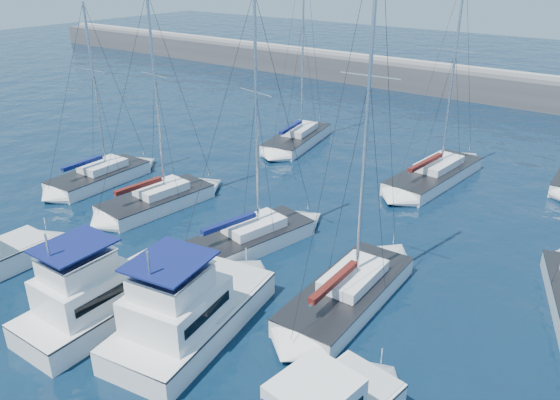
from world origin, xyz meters
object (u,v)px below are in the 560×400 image
Objects in this scene: motor_yacht_stbd_inner at (187,314)px; sailboat_mid_d at (348,292)px; sailboat_back_a at (297,138)px; sailboat_mid_a at (99,177)px; sailboat_mid_c at (249,238)px; motor_yacht_port_inner at (99,298)px; sailboat_mid_b at (157,200)px; sailboat_back_b at (434,175)px.

sailboat_mid_d is (4.38, 6.45, -0.59)m from motor_yacht_stbd_inner.
sailboat_mid_a is at bearing -122.46° from sailboat_back_a.
sailboat_mid_d reaches higher than sailboat_mid_c.
motor_yacht_port_inner is 11.68m from sailboat_mid_d.
sailboat_mid_b is at bearing -100.02° from sailboat_back_a.
sailboat_mid_b is at bearing -170.96° from sailboat_mid_c.
sailboat_mid_d reaches higher than sailboat_back_a.
sailboat_back_b is (5.72, 25.43, -0.62)m from motor_yacht_port_inner.
sailboat_back_b is at bearing 35.58° from sailboat_mid_a.
motor_yacht_stbd_inner is at bearing -88.57° from sailboat_back_b.
sailboat_mid_c is 0.83× the size of sailboat_back_a.
sailboat_mid_d is at bearing -75.68° from sailboat_back_b.
sailboat_back_a is 13.32m from sailboat_back_b.
sailboat_back_a is at bearing 105.51° from motor_yacht_stbd_inner.
sailboat_back_b is at bearing 75.74° from motor_yacht_port_inner.
sailboat_mid_a is 6.72m from sailboat_mid_b.
sailboat_mid_c is 19.17m from sailboat_back_a.
sailboat_mid_a is 0.93× the size of sailboat_mid_b.
sailboat_back_b is at bearing 76.63° from motor_yacht_stbd_inner.
sailboat_mid_a is at bearing -170.83° from sailboat_mid_c.
sailboat_mid_d is at bearing 46.33° from motor_yacht_stbd_inner.
sailboat_back_b is (-2.76, 17.42, -0.04)m from sailboat_mid_d.
motor_yacht_stbd_inner is 0.53× the size of sailboat_back_a.
motor_yacht_stbd_inner is 20.10m from sailboat_mid_a.
sailboat_mid_c is at bearing -74.18° from sailboat_back_a.
sailboat_mid_c is 7.56m from sailboat_mid_d.
sailboat_mid_d is at bearing -0.48° from sailboat_mid_b.
sailboat_mid_d is 1.02× the size of sailboat_back_a.
motor_yacht_port_inner is at bearing -38.11° from sailboat_mid_a.
motor_yacht_port_inner is 26.07m from sailboat_back_b.
motor_yacht_port_inner is 27.59m from sailboat_back_a.
sailboat_mid_b is at bearing 134.45° from motor_yacht_stbd_inner.
motor_yacht_port_inner and motor_yacht_stbd_inner have the same top height.
sailboat_back_a is (-0.23, 16.66, 0.03)m from sailboat_mid_b.
sailboat_mid_d reaches higher than sailboat_mid_a.
sailboat_back_a is (-8.59, 17.14, 0.02)m from sailboat_mid_c.
sailboat_mid_a is 22.61m from sailboat_mid_d.
sailboat_back_b is at bearing 97.27° from sailboat_mid_d.
sailboat_mid_a is 0.86× the size of sailboat_back_b.
sailboat_back_a is at bearing 128.93° from sailboat_mid_c.
sailboat_back_a reaches higher than sailboat_back_b.
sailboat_back_a is at bearing 97.04° from sailboat_mid_b.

